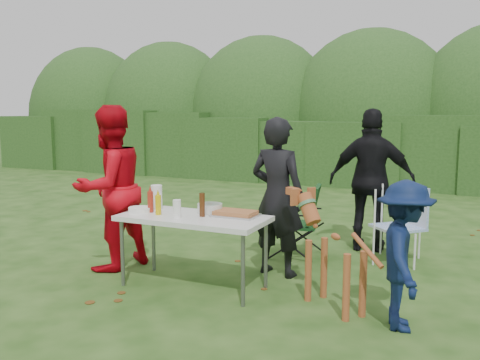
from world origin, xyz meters
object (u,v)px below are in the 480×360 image
at_px(child, 404,255).
at_px(lawn_chair, 398,224).
at_px(folding_table, 193,221).
at_px(ketchup_bottle, 150,202).
at_px(beer_bottle, 202,205).
at_px(person_black_puffy, 372,180).
at_px(dog, 335,254).
at_px(camping_chair, 296,220).
at_px(person_red_jacket, 110,188).
at_px(mustard_bottle, 158,205).
at_px(paper_towel_roll, 157,197).
at_px(person_cook, 277,197).

xyz_separation_m(child, lawn_chair, (-0.30, 1.93, -0.16)).
xyz_separation_m(folding_table, lawn_chair, (1.77, 1.78, -0.23)).
bearing_deg(ketchup_bottle, beer_bottle, 3.30).
bearing_deg(person_black_puffy, dog, 84.86).
height_order(camping_chair, beer_bottle, beer_bottle).
distance_m(child, camping_chair, 2.22).
height_order(child, lawn_chair, child).
relative_size(lawn_chair, ketchup_bottle, 4.17).
bearing_deg(child, folding_table, 72.96).
bearing_deg(person_red_jacket, ketchup_bottle, 87.24).
relative_size(dog, mustard_bottle, 5.36).
height_order(camping_chair, lawn_chair, lawn_chair).
distance_m(person_red_jacket, child, 3.27).
xyz_separation_m(child, camping_chair, (-1.47, 1.65, -0.17)).
bearing_deg(mustard_bottle, ketchup_bottle, 153.79).
height_order(person_black_puffy, mustard_bottle, person_black_puffy).
relative_size(mustard_bottle, beer_bottle, 0.83).
xyz_separation_m(folding_table, camping_chair, (0.60, 1.51, -0.23)).
xyz_separation_m(person_black_puffy, dog, (0.08, -2.14, -0.40)).
xyz_separation_m(child, ketchup_bottle, (-2.57, 0.12, 0.23)).
relative_size(camping_chair, paper_towel_roll, 3.48).
relative_size(folding_table, person_cook, 0.87).
relative_size(folding_table, mustard_bottle, 7.50).
xyz_separation_m(mustard_bottle, ketchup_bottle, (-0.14, 0.07, 0.01)).
relative_size(child, lawn_chair, 1.35).
relative_size(child, dog, 1.15).
height_order(person_red_jacket, person_black_puffy, person_red_jacket).
bearing_deg(person_black_puffy, person_cook, 55.12).
relative_size(person_black_puffy, beer_bottle, 7.61).
xyz_separation_m(person_red_jacket, dog, (2.63, -0.14, -0.42)).
bearing_deg(mustard_bottle, person_black_puffy, 52.56).
xyz_separation_m(person_black_puffy, lawn_chair, (0.39, -0.39, -0.45)).
relative_size(person_black_puffy, ketchup_bottle, 8.31).
bearing_deg(child, person_cook, 45.43).
height_order(person_red_jacket, beer_bottle, person_red_jacket).
bearing_deg(beer_bottle, person_red_jacket, 173.07).
bearing_deg(paper_towel_roll, person_cook, 26.42).
bearing_deg(lawn_chair, camping_chair, -31.18).
bearing_deg(beer_bottle, person_black_puffy, 59.35).
xyz_separation_m(dog, mustard_bottle, (-1.81, -0.12, 0.33)).
bearing_deg(beer_bottle, paper_towel_roll, 167.05).
bearing_deg(person_cook, camping_chair, -79.54).
bearing_deg(dog, camping_chair, -24.00).
bearing_deg(child, lawn_chair, -3.98).
bearing_deg(dog, paper_towel_roll, 32.17).
distance_m(ketchup_bottle, paper_towel_roll, 0.19).
relative_size(person_black_puffy, camping_chair, 2.02).
distance_m(camping_chair, lawn_chair, 1.20).
bearing_deg(dog, folding_table, 36.98).
height_order(mustard_bottle, ketchup_bottle, ketchup_bottle).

